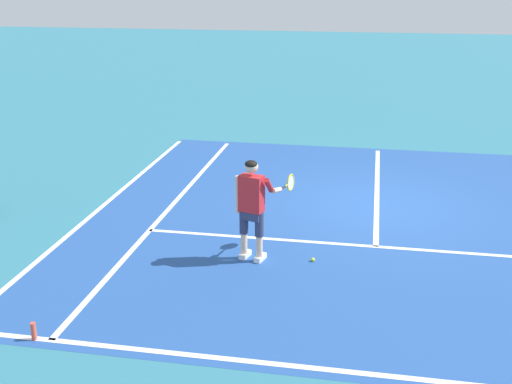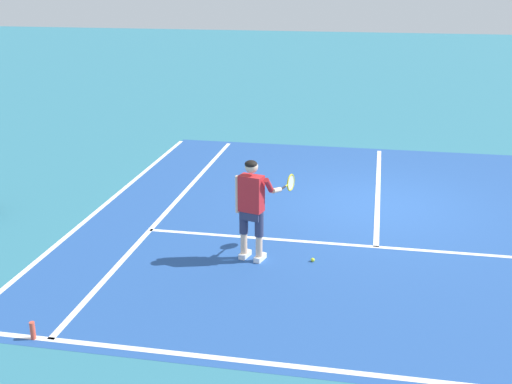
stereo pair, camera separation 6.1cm
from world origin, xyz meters
name	(u,v)px [view 1 (the left image)]	position (x,y,z in m)	size (l,w,h in m)	color
ground_plane	(377,205)	(0.00, 0.00, 0.00)	(80.00, 80.00, 0.00)	teal
court_inner_surface	(376,220)	(0.00, -0.85, 0.00)	(10.98, 10.59, 0.00)	#234C93
line_baseline	(373,374)	(0.00, -5.95, 0.00)	(10.98, 0.10, 0.01)	white
line_service	(376,247)	(0.00, -2.15, 0.00)	(8.23, 0.10, 0.01)	white
line_centre_service	(377,188)	(0.00, 1.05, 0.00)	(0.10, 6.40, 0.01)	white
line_singles_left	(171,206)	(-4.12, -0.85, 0.00)	(0.10, 10.19, 0.01)	white
line_doubles_left	(108,202)	(-5.49, -0.85, 0.00)	(0.10, 10.19, 0.01)	white
tennis_player	(253,203)	(-2.01, -3.03, 0.99)	(0.86, 1.04, 1.71)	white
tennis_ball_near_feet	(313,260)	(-1.02, -2.95, 0.03)	(0.07, 0.07, 0.07)	#CCE02D
water_bottle	(34,331)	(-4.34, -5.97, 0.12)	(0.07, 0.07, 0.24)	#E04C38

